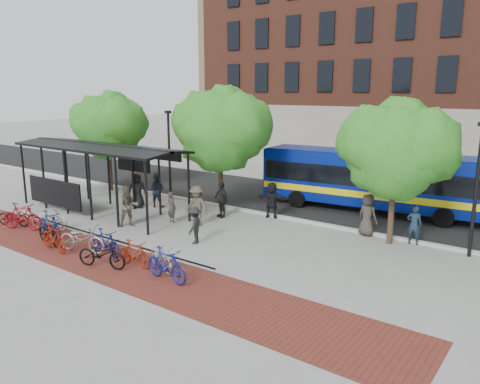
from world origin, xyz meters
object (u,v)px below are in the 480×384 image
Objects in this scene: lamp_post_left at (169,153)px; bike_8 at (102,254)px; pedestrian_1 at (172,207)px; lamp_post_right at (477,186)px; bike_4 at (49,233)px; bike_2 at (49,219)px; pedestrian_6 at (367,215)px; tree_b at (222,126)px; pedestrian_2 at (157,190)px; pedestrian_3 at (197,206)px; bike_9 at (135,254)px; pedestrian_8 at (128,206)px; bike_0 at (13,216)px; bike_5 at (54,238)px; tree_c at (399,147)px; bus at (373,178)px; bike_3 at (50,224)px; pedestrian_0 at (137,190)px; bike_11 at (166,265)px; pedestrian_5 at (272,200)px; tree_a at (109,123)px; pedestrian_9 at (195,225)px; bus_shelter at (97,155)px; pedestrian_7 at (414,225)px; bike_1 at (22,216)px; bike_6 at (82,239)px.

lamp_post_left is 10.95m from bike_8.
bike_8 is 1.28× the size of pedestrian_1.
bike_4 is at bearing -148.50° from lamp_post_right.
bike_2 is at bearing 66.76° from bike_4.
lamp_post_left reaches higher than pedestrian_6.
pedestrian_2 is (-3.47, -1.42, -3.52)m from tree_b.
bike_4 is 0.99× the size of pedestrian_3.
pedestrian_8 is at bearing 48.17° from bike_9.
lamp_post_right is 20.04m from bike_0.
bike_8 is 1.02× the size of pedestrian_3.
tree_c is at bearing -44.20° from bike_5.
pedestrian_6 is (11.81, 0.20, -1.82)m from lamp_post_left.
bike_9 is at bearing -75.60° from pedestrian_3.
bus is 6.05× the size of pedestrian_8.
tree_b is 3.43× the size of bike_3.
bike_0 is at bearing -155.53° from lamp_post_right.
tree_b reaches higher than pedestrian_0.
pedestrian_2 is at bearing -69.53° from lamp_post_left.
lamp_post_left is at bearing -35.12° from pedestrian_1.
bike_11 reaches higher than bike_8.
tree_a is at bearing -12.38° from pedestrian_5.
pedestrian_8 is (0.64, 3.67, 0.47)m from bike_4.
pedestrian_1 reaches higher than bike_5.
bike_5 is 5.58m from pedestrian_9.
bus_shelter reaches higher than bike_0.
pedestrian_2 reaches higher than pedestrian_7.
lamp_post_left reaches higher than pedestrian_2.
pedestrian_1 is 0.91× the size of pedestrian_7.
bike_0 is 16.30m from pedestrian_6.
bus_shelter is 7.97m from pedestrian_9.
bike_8 reaches higher than bike_0.
pedestrian_8 reaches higher than bike_8.
pedestrian_2 is 1.01× the size of pedestrian_6.
lamp_post_left is 7.11m from pedestrian_5.
tree_b reaches higher than pedestrian_3.
tree_b is at bearing -5.39° from pedestrian_5.
tree_a is at bearing 109.29° from pedestrian_0.
bike_2 is 1.18× the size of bike_9.
bus_shelter is 15.69m from pedestrian_7.
lamp_post_right reaches higher than bike_0.
tree_a is at bearing 4.43° from bike_1.
bike_2 is 14.34m from pedestrian_6.
bike_4 is at bearing 27.06° from pedestrian_7.
lamp_post_right is 2.46× the size of bike_1.
tree_b is at bearing -178.89° from pedestrian_2.
pedestrian_7 is (11.20, 9.33, 0.28)m from bike_5.
bike_3 is 5.47m from pedestrian_1.
pedestrian_2 is (-1.07, 7.10, 0.44)m from bike_4.
bike_6 is (4.76, -0.20, -0.08)m from bike_1.
tree_a is 2.97× the size of bike_6.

